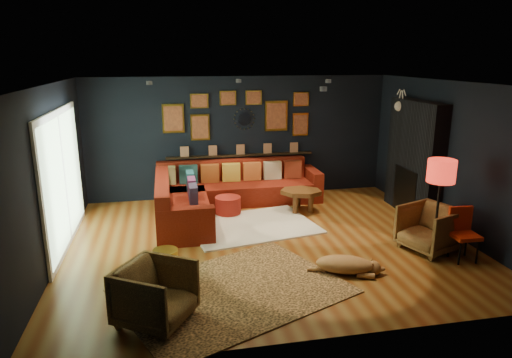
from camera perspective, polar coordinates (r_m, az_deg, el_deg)
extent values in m
plane|color=brown|center=(7.68, 1.41, -7.89)|extent=(6.50, 6.50, 0.00)
plane|color=black|center=(9.92, -2.04, 5.22)|extent=(6.50, 0.00, 6.50)
plane|color=black|center=(4.74, 8.85, -6.03)|extent=(6.50, 0.00, 6.50)
plane|color=black|center=(7.30, -24.29, 0.28)|extent=(0.00, 5.50, 5.50)
plane|color=black|center=(8.58, 23.18, 2.45)|extent=(0.00, 5.50, 5.50)
plane|color=silver|center=(7.08, 1.54, 11.87)|extent=(6.50, 6.50, 0.00)
cube|color=maroon|center=(9.66, -2.68, -1.71)|extent=(3.20, 0.95, 0.42)
cube|color=maroon|center=(9.88, -3.02, 1.20)|extent=(3.20, 0.24, 0.46)
cube|color=maroon|center=(10.01, 6.98, -0.55)|extent=(0.22, 0.95, 0.64)
cube|color=maroon|center=(8.51, -9.07, -4.22)|extent=(0.95, 2.20, 0.42)
cube|color=maroon|center=(8.38, -11.61, -1.63)|extent=(0.24, 2.20, 0.46)
cube|color=maroon|center=(7.54, -8.76, -5.90)|extent=(0.95, 0.22, 0.64)
cube|color=#CBC279|center=(9.59, -11.14, 0.44)|extent=(0.38, 0.14, 0.38)
cube|color=#234D52|center=(9.60, -8.45, 0.58)|extent=(0.38, 0.14, 0.38)
cube|color=#99471B|center=(9.63, -5.78, 0.71)|extent=(0.38, 0.14, 0.38)
cube|color=gold|center=(9.68, -3.13, 0.85)|extent=(0.38, 0.14, 0.38)
cube|color=#BD5C28|center=(9.75, -0.51, 0.97)|extent=(0.38, 0.14, 0.38)
cube|color=#B9AC8D|center=(9.85, 2.06, 1.10)|extent=(0.38, 0.14, 0.38)
cube|color=maroon|center=(9.96, 4.58, 1.22)|extent=(0.38, 0.14, 0.38)
cube|color=#184E60|center=(9.07, -8.23, -0.27)|extent=(0.14, 0.38, 0.38)
cube|color=#582653|center=(8.59, -8.04, -1.13)|extent=(0.14, 0.38, 0.38)
cube|color=#312B48|center=(8.11, -7.82, -2.10)|extent=(0.14, 0.38, 0.38)
cube|color=black|center=(9.92, -1.96, 2.99)|extent=(3.20, 0.12, 0.04)
cube|color=gold|center=(9.70, -10.30, 7.45)|extent=(0.45, 0.03, 0.60)
cube|color=#AC5C34|center=(9.68, -10.30, 7.44)|extent=(0.38, 0.01, 0.51)
cube|color=gold|center=(9.75, -7.00, 6.43)|extent=(0.40, 0.03, 0.55)
cube|color=#AC5C34|center=(9.73, -6.99, 6.42)|extent=(0.34, 0.01, 0.47)
cube|color=gold|center=(9.68, -7.10, 9.65)|extent=(0.38, 0.03, 0.30)
cube|color=#AC5C34|center=(9.66, -7.09, 9.64)|extent=(0.32, 0.01, 0.25)
cube|color=gold|center=(9.98, 2.54, 7.89)|extent=(0.50, 0.03, 0.65)
cube|color=#AC5C34|center=(9.96, 2.56, 7.87)|extent=(0.42, 0.01, 0.55)
cube|color=gold|center=(10.15, 5.56, 6.81)|extent=(0.35, 0.03, 0.50)
cube|color=#AC5C34|center=(10.13, 5.59, 6.80)|extent=(0.30, 0.01, 0.42)
cube|color=gold|center=(10.09, 5.64, 9.90)|extent=(0.35, 0.03, 0.30)
cube|color=#AC5C34|center=(10.07, 5.67, 9.90)|extent=(0.30, 0.01, 0.25)
cube|color=gold|center=(9.74, -3.54, 10.06)|extent=(0.35, 0.03, 0.30)
cube|color=#AC5C34|center=(9.72, -3.52, 10.05)|extent=(0.30, 0.01, 0.25)
cube|color=gold|center=(9.83, -0.31, 10.14)|extent=(0.35, 0.03, 0.30)
cube|color=#AC5C34|center=(9.81, -0.29, 10.13)|extent=(0.30, 0.01, 0.25)
cylinder|color=silver|center=(9.84, -1.46, 7.50)|extent=(0.28, 0.03, 0.28)
cone|color=gold|center=(9.88, -0.19, 7.54)|extent=(0.03, 0.16, 0.03)
cone|color=gold|center=(9.87, -0.29, 8.02)|extent=(0.04, 0.16, 0.04)
cone|color=gold|center=(9.85, -0.56, 8.42)|extent=(0.04, 0.16, 0.04)
cone|color=gold|center=(9.83, -0.98, 8.69)|extent=(0.04, 0.16, 0.04)
cone|color=gold|center=(9.82, -1.47, 8.78)|extent=(0.03, 0.16, 0.03)
cone|color=gold|center=(9.80, -1.96, 8.67)|extent=(0.04, 0.16, 0.04)
cone|color=gold|center=(9.80, -2.37, 8.38)|extent=(0.04, 0.16, 0.04)
cone|color=gold|center=(9.80, -2.64, 7.95)|extent=(0.04, 0.16, 0.04)
cone|color=gold|center=(9.81, -2.74, 7.46)|extent=(0.03, 0.16, 0.03)
cone|color=gold|center=(9.82, -2.63, 6.98)|extent=(0.04, 0.16, 0.04)
cone|color=gold|center=(9.84, -2.35, 6.58)|extent=(0.04, 0.16, 0.04)
cone|color=gold|center=(9.86, -1.94, 6.32)|extent=(0.04, 0.16, 0.04)
cone|color=gold|center=(9.87, -1.45, 6.24)|extent=(0.03, 0.16, 0.03)
cone|color=gold|center=(9.89, -0.97, 6.35)|extent=(0.04, 0.16, 0.04)
cone|color=gold|center=(9.89, -0.56, 6.63)|extent=(0.04, 0.16, 0.04)
cone|color=gold|center=(9.89, -0.29, 7.05)|extent=(0.04, 0.16, 0.04)
cube|color=black|center=(9.28, 19.21, 2.44)|extent=(0.30, 1.60, 2.20)
cube|color=black|center=(9.40, 18.55, -1.44)|extent=(0.20, 0.80, 0.90)
cone|color=white|center=(9.61, 18.67, 8.65)|extent=(0.35, 0.28, 0.28)
sphere|color=white|center=(9.50, 17.50, 8.68)|extent=(0.20, 0.20, 0.20)
cylinder|color=white|center=(9.44, 17.87, 9.65)|extent=(0.02, 0.10, 0.28)
cylinder|color=white|center=(9.55, 17.52, 9.73)|extent=(0.02, 0.10, 0.28)
cube|color=white|center=(7.90, -23.00, -0.02)|extent=(0.04, 2.80, 2.20)
cube|color=#B1DDA9|center=(7.90, -22.83, -0.01)|extent=(0.01, 2.60, 2.00)
cube|color=white|center=(7.90, -22.79, -0.01)|extent=(0.02, 0.06, 2.00)
cylinder|color=black|center=(8.11, -13.20, 11.61)|extent=(0.10, 0.10, 0.06)
cylinder|color=black|center=(8.61, -2.20, 12.16)|extent=(0.10, 0.10, 0.06)
cylinder|color=black|center=(8.63, 9.02, 12.00)|extent=(0.10, 0.10, 0.06)
cylinder|color=black|center=(6.48, 8.42, 11.07)|extent=(0.10, 0.10, 0.06)
cube|color=white|center=(8.33, -0.53, -5.88)|extent=(2.47, 1.99, 0.03)
cube|color=tan|center=(6.19, -2.85, -13.79)|extent=(3.37, 2.96, 0.02)
cylinder|color=#573619|center=(8.94, 4.95, -3.24)|extent=(0.10, 0.10, 0.33)
cylinder|color=#573619|center=(9.03, 6.86, -3.10)|extent=(0.10, 0.10, 0.33)
cylinder|color=#573619|center=(9.31, 5.25, -2.48)|extent=(0.10, 0.10, 0.33)
cylinder|color=maroon|center=(8.92, -3.52, -3.26)|extent=(0.50, 0.50, 0.33)
imported|color=#BF8C45|center=(5.50, -12.48, -13.54)|extent=(1.01, 1.03, 0.78)
imported|color=#BF8C45|center=(7.74, 20.88, -5.55)|extent=(0.95, 0.98, 0.80)
cylinder|color=gold|center=(6.51, -11.20, -10.45)|extent=(0.35, 0.35, 0.44)
cylinder|color=black|center=(7.45, 24.12, -8.37)|extent=(0.03, 0.03, 0.40)
cylinder|color=black|center=(7.60, 25.94, -8.11)|extent=(0.03, 0.03, 0.40)
cylinder|color=black|center=(7.67, 22.98, -7.58)|extent=(0.03, 0.03, 0.40)
cylinder|color=black|center=(7.82, 24.76, -7.35)|extent=(0.03, 0.03, 0.40)
cube|color=red|center=(7.56, 24.61, -6.45)|extent=(0.39, 0.39, 0.06)
cube|color=red|center=(7.61, 24.14, -4.49)|extent=(0.38, 0.06, 0.38)
cylinder|color=black|center=(7.76, 21.22, -8.56)|extent=(0.25, 0.25, 0.04)
cylinder|color=black|center=(7.54, 21.67, -4.12)|extent=(0.04, 0.04, 1.23)
cylinder|color=red|center=(7.35, 22.19, 0.94)|extent=(0.42, 0.42, 0.35)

